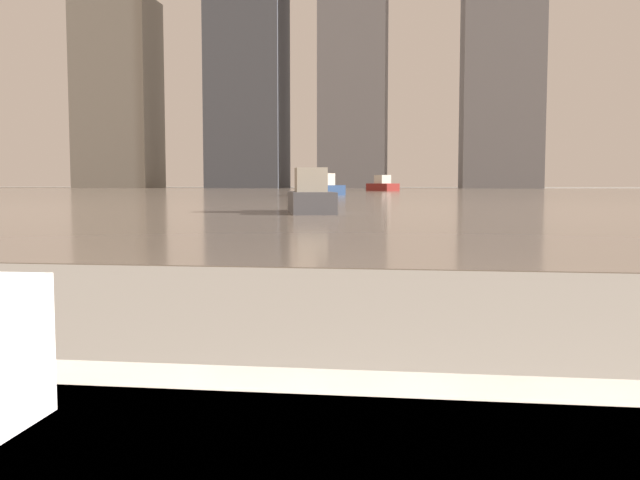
{
  "coord_description": "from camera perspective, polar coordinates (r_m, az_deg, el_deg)",
  "views": [
    {
      "loc": [
        0.32,
        0.1,
        0.84
      ],
      "look_at": [
        0.03,
        2.28,
        0.66
      ],
      "focal_mm": 40.0,
      "sensor_mm": 36.0,
      "label": 1
    }
  ],
  "objects": [
    {
      "name": "skyline_tower_0",
      "position": [
        129.32,
        -15.87,
        11.14
      ],
      "size": [
        13.06,
        9.86,
        31.99
      ],
      "color": "gray",
      "rests_on": "ground_plane"
    },
    {
      "name": "skyline_tower_1",
      "position": [
        122.98,
        -5.8,
        14.32
      ],
      "size": [
        12.28,
        11.46,
        43.39
      ],
      "color": "#4C515B",
      "rests_on": "ground_plane"
    },
    {
      "name": "harbor_boat_2",
      "position": [
        19.99,
        -0.75,
        3.47
      ],
      "size": [
        1.86,
        3.52,
        1.26
      ],
      "color": "#4C4C51",
      "rests_on": "harbor_water"
    },
    {
      "name": "harbor_boat_1",
      "position": [
        47.21,
        0.29,
        4.2
      ],
      "size": [
        2.61,
        4.15,
        1.47
      ],
      "color": "navy",
      "rests_on": "harbor_water"
    },
    {
      "name": "harbor_water",
      "position": [
        61.91,
        7.42,
        3.77
      ],
      "size": [
        180.0,
        110.0,
        0.01
      ],
      "color": "gray",
      "rests_on": "ground_plane"
    },
    {
      "name": "harbor_boat_3",
      "position": [
        76.41,
        5.02,
        4.38
      ],
      "size": [
        3.72,
        4.6,
        1.68
      ],
      "color": "maroon",
      "rests_on": "harbor_water"
    }
  ]
}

